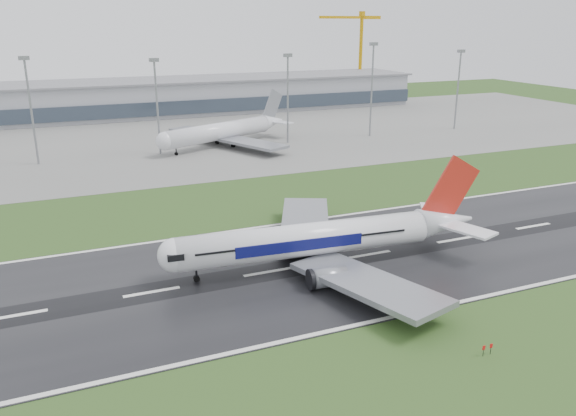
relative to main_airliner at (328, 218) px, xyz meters
name	(u,v)px	position (x,y,z in m)	size (l,w,h in m)	color
ground	(369,255)	(9.11, 0.89, -8.79)	(520.00, 520.00, 0.00)	#254318
runway	(369,255)	(9.11, 0.89, -8.74)	(400.00, 45.00, 0.10)	black
apron	(201,136)	(9.11, 125.89, -8.75)	(400.00, 130.00, 0.08)	slate
terminal	(168,97)	(9.11, 185.89, -1.29)	(240.00, 36.00, 15.00)	gray
main_airliner	(328,218)	(0.00, 0.00, 0.00)	(58.84, 56.04, 17.37)	silver
parked_airliner	(223,122)	(12.02, 105.03, -0.30)	(57.37, 53.41, 16.82)	silver
tower_crane	(360,56)	(119.65, 200.89, 14.31)	(46.96, 2.56, 46.19)	#BD8405
floodmast_1	(32,114)	(-47.63, 100.89, 6.57)	(0.64, 0.64, 30.72)	gray
floodmast_2	(157,109)	(-10.76, 100.89, 5.85)	(0.64, 0.64, 29.28)	gray
floodmast_3	(288,101)	(34.39, 100.89, 6.09)	(0.64, 0.64, 29.74)	gray
floodmast_4	(372,92)	(67.95, 100.89, 7.69)	(0.64, 0.64, 32.95)	gray
floodmast_5	(457,92)	(107.14, 100.89, 6.08)	(0.64, 0.64, 29.73)	gray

